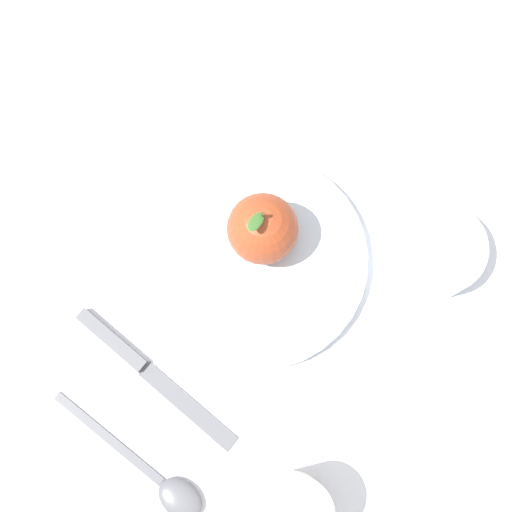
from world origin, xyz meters
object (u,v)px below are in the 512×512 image
at_px(apple, 263,229).
at_px(side_bowl, 436,249).
at_px(spoon, 162,484).
at_px(dinner_plate, 256,259).
at_px(cup, 296,510).
at_px(knife, 141,365).

xyz_separation_m(apple, side_bowl, (-0.12, 0.14, -0.03)).
bearing_deg(spoon, dinner_plate, -158.00).
relative_size(dinner_plate, side_bowl, 2.37).
bearing_deg(cup, dinner_plate, -127.39).
relative_size(cup, spoon, 0.36).
height_order(dinner_plate, spoon, dinner_plate).
bearing_deg(knife, cup, 93.10).
distance_m(dinner_plate, side_bowl, 0.19).
distance_m(apple, cup, 0.27).
xyz_separation_m(apple, knife, (0.18, 0.00, -0.05)).
bearing_deg(spoon, knife, -122.89).
bearing_deg(apple, dinner_plate, 25.43).
relative_size(side_bowl, spoon, 0.53).
distance_m(dinner_plate, cup, 0.25).
height_order(apple, cup, apple).
bearing_deg(side_bowl, cup, 13.30).
bearing_deg(spoon, cup, 125.17).
bearing_deg(spoon, side_bowl, 173.84).
relative_size(dinner_plate, apple, 2.75).
bearing_deg(knife, spoon, 57.11).
bearing_deg(dinner_plate, knife, -2.61).
height_order(cup, spoon, cup).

